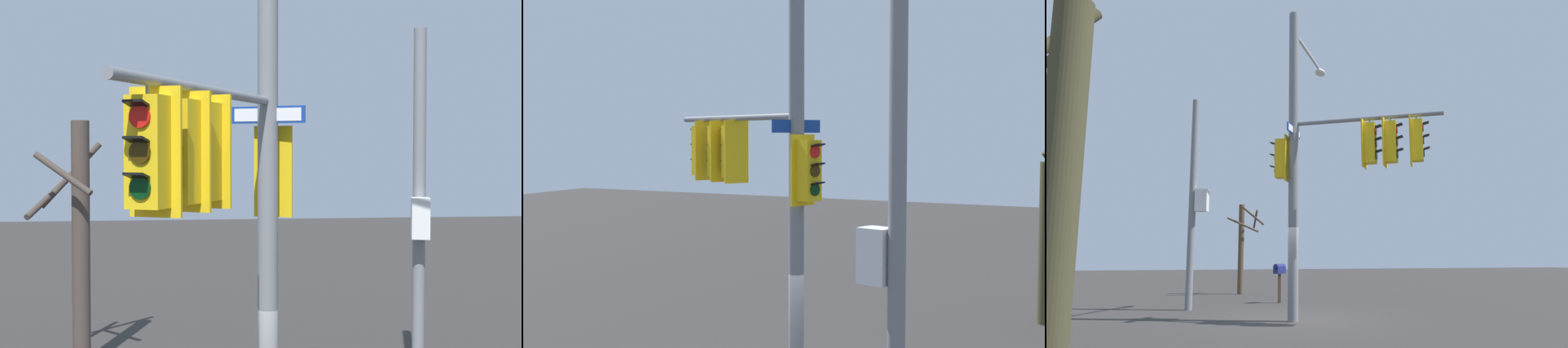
# 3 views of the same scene
# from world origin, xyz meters

# --- Properties ---
(main_signal_pole_assembly) EXTENTS (5.02, 4.35, 8.81)m
(main_signal_pole_assembly) POSITION_xyz_m (0.68, 0.72, 4.74)
(main_signal_pole_assembly) COLOR slate
(main_signal_pole_assembly) RESTS_ON ground
(secondary_pole_assembly) EXTENTS (0.41, 0.66, 6.98)m
(secondary_pole_assembly) POSITION_xyz_m (-2.78, -2.93, 3.49)
(secondary_pole_assembly) COLOR slate
(secondary_pole_assembly) RESTS_ON ground
(bare_tree_behind_pole) EXTENTS (1.52, 2.06, 5.39)m
(bare_tree_behind_pole) POSITION_xyz_m (3.75, -6.23, 2.84)
(bare_tree_behind_pole) COLOR #423832
(bare_tree_behind_pole) RESTS_ON ground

